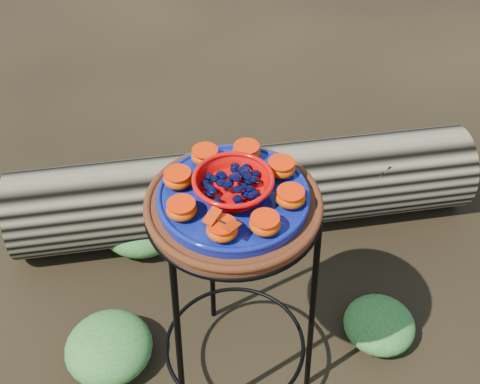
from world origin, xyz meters
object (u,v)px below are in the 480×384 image
object	(u,v)px
plant_stand	(234,303)
driftwood_log	(245,189)
red_bowl	(233,186)
cobalt_plate	(233,197)
terracotta_saucer	(233,206)

from	to	relation	value
plant_stand	driftwood_log	bearing A→B (deg)	67.73
red_bowl	driftwood_log	xyz separation A→B (m)	(0.25, 0.60, -0.62)
driftwood_log	cobalt_plate	bearing A→B (deg)	-112.27
driftwood_log	terracotta_saucer	bearing A→B (deg)	-112.27
terracotta_saucer	red_bowl	bearing A→B (deg)	0.00
terracotta_saucer	cobalt_plate	bearing A→B (deg)	0.00
plant_stand	driftwood_log	world-z (taller)	plant_stand
red_bowl	driftwood_log	distance (m)	0.90
cobalt_plate	red_bowl	xyz separation A→B (m)	(0.00, 0.00, 0.03)
red_bowl	terracotta_saucer	bearing A→B (deg)	0.00
cobalt_plate	driftwood_log	world-z (taller)	cobalt_plate
plant_stand	driftwood_log	distance (m)	0.68
red_bowl	cobalt_plate	bearing A→B (deg)	0.00
driftwood_log	plant_stand	bearing A→B (deg)	-112.27
plant_stand	red_bowl	bearing A→B (deg)	0.00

